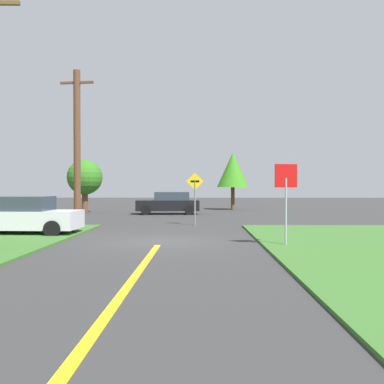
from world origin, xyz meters
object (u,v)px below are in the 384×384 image
object	(u,v)px
stop_sign	(286,188)
utility_pole_mid	(77,146)
car_approaching_junction	(169,203)
pine_tree_center	(233,170)
oak_tree_left	(85,178)
direction_sign	(195,193)
parked_car_near_building	(23,216)

from	to	relation	value
stop_sign	utility_pole_mid	bearing A→B (deg)	-51.68
car_approaching_junction	stop_sign	bearing A→B (deg)	103.87
utility_pole_mid	pine_tree_center	xyz separation A→B (m)	(9.26, 14.72, -0.71)
oak_tree_left	pine_tree_center	world-z (taller)	pine_tree_center
car_approaching_junction	pine_tree_center	world-z (taller)	pine_tree_center
utility_pole_mid	direction_sign	world-z (taller)	utility_pole_mid
stop_sign	pine_tree_center	bearing A→B (deg)	-101.37
stop_sign	direction_sign	world-z (taller)	stop_sign
parked_car_near_building	utility_pole_mid	xyz separation A→B (m)	(0.99, 4.53, 3.34)
direction_sign	oak_tree_left	world-z (taller)	oak_tree_left
stop_sign	car_approaching_junction	world-z (taller)	stop_sign
utility_pole_mid	oak_tree_left	xyz separation A→B (m)	(-2.38, 10.25, -1.44)
oak_tree_left	car_approaching_junction	bearing A→B (deg)	-11.54
utility_pole_mid	direction_sign	xyz separation A→B (m)	(6.19, -0.08, -2.44)
parked_car_near_building	direction_sign	xyz separation A→B (m)	(7.19, 4.45, 0.90)
direction_sign	pine_tree_center	distance (m)	15.21
pine_tree_center	stop_sign	bearing A→B (deg)	-89.69
car_approaching_junction	direction_sign	xyz separation A→B (m)	(2.03, -9.00, 0.90)
oak_tree_left	pine_tree_center	distance (m)	12.49
stop_sign	oak_tree_left	size ratio (longest dim) A/B	0.69
stop_sign	car_approaching_junction	distance (m)	17.63
car_approaching_junction	utility_pole_mid	bearing A→B (deg)	61.58
car_approaching_junction	pine_tree_center	size ratio (longest dim) A/B	0.94
stop_sign	parked_car_near_building	size ratio (longest dim) A/B	0.60
parked_car_near_building	oak_tree_left	size ratio (longest dim) A/B	1.14
parked_car_near_building	pine_tree_center	xyz separation A→B (m)	(10.25, 19.25, 2.63)
stop_sign	pine_tree_center	world-z (taller)	pine_tree_center
utility_pole_mid	oak_tree_left	bearing A→B (deg)	103.06
parked_car_near_building	oak_tree_left	bearing A→B (deg)	96.83
stop_sign	utility_pole_mid	world-z (taller)	utility_pole_mid
utility_pole_mid	direction_sign	distance (m)	6.66
direction_sign	pine_tree_center	world-z (taller)	pine_tree_center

